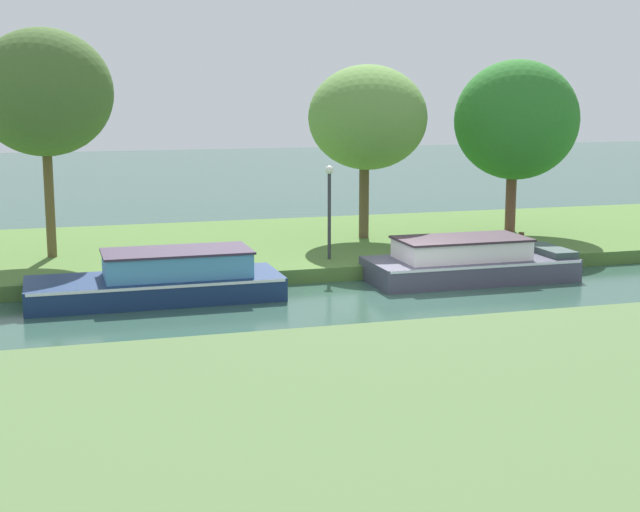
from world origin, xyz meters
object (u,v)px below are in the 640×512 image
navy_narrowboat (162,280)px  lamp_post (329,200)px  slate_barge (469,262)px  mooring_post_far (521,242)px  mooring_post_near (162,260)px  willow_tree_left (44,93)px  willow_tree_centre (367,118)px  willow_tree_right (517,120)px

navy_narrowboat → lamp_post: 5.73m
slate_barge → navy_narrowboat: size_ratio=0.90×
mooring_post_far → lamp_post: bearing=174.6°
navy_narrowboat → mooring_post_near: size_ratio=9.51×
navy_narrowboat → lamp_post: (5.07, 2.11, 1.61)m
slate_barge → mooring_post_far: bearing=32.2°
willow_tree_left → lamp_post: 8.64m
slate_barge → willow_tree_left: 12.89m
willow_tree_centre → mooring_post_near: 8.82m
willow_tree_left → lamp_post: bearing=-18.8°
willow_tree_centre → mooring_post_near: bearing=-152.2°
slate_barge → willow_tree_centre: (-1.14, 5.31, 3.82)m
willow_tree_centre → mooring_post_near: size_ratio=8.47×
slate_barge → navy_narrowboat: (-8.48, 0.00, -0.00)m
navy_narrowboat → willow_tree_centre: (7.34, 5.31, 3.82)m
willow_tree_centre → lamp_post: 4.50m
slate_barge → willow_tree_left: willow_tree_left is taller
willow_tree_left → lamp_post: willow_tree_left is taller
lamp_post → slate_barge: bearing=-31.8°
navy_narrowboat → willow_tree_left: (-2.59, 4.72, 4.62)m
navy_narrowboat → willow_tree_centre: bearing=35.9°
slate_barge → lamp_post: lamp_post is taller
willow_tree_right → lamp_post: size_ratio=2.16×
willow_tree_right → lamp_post: (-7.55, -3.05, -2.09)m
willow_tree_right → mooring_post_far: willow_tree_right is taller
willow_tree_right → mooring_post_near: size_ratio=8.78×
willow_tree_centre → willow_tree_right: bearing=-1.6°
mooring_post_far → navy_narrowboat: bearing=-171.9°
mooring_post_near → mooring_post_far: size_ratio=1.10×
willow_tree_left → mooring_post_far: bearing=-13.2°
lamp_post → mooring_post_near: 5.09m
lamp_post → mooring_post_far: (5.87, -0.56, -1.41)m
navy_narrowboat → willow_tree_centre: size_ratio=1.12×
willow_tree_centre → mooring_post_far: size_ratio=9.33×
willow_tree_left → lamp_post: (7.66, -2.61, -3.02)m
mooring_post_near → willow_tree_left: bearing=131.5°
willow_tree_left → willow_tree_right: size_ratio=1.13×
navy_narrowboat → willow_tree_left: 7.10m
willow_tree_centre → willow_tree_right: 5.29m
willow_tree_left → willow_tree_right: (15.21, 0.44, -0.92)m
slate_barge → mooring_post_far: slate_barge is taller
willow_tree_left → slate_barge: bearing=-23.1°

